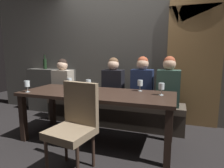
# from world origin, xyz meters

# --- Properties ---
(ground) EXTENTS (9.00, 9.00, 0.00)m
(ground) POSITION_xyz_m (0.00, 0.00, 0.00)
(ground) COLOR black
(back_wall_tiled) EXTENTS (6.00, 0.12, 3.00)m
(back_wall_tiled) POSITION_xyz_m (0.00, 1.22, 1.50)
(back_wall_tiled) COLOR #4C4944
(back_wall_tiled) RESTS_ON ground
(arched_door) EXTENTS (0.90, 0.05, 2.55)m
(arched_door) POSITION_xyz_m (1.35, 1.15, 1.36)
(arched_door) COLOR olive
(arched_door) RESTS_ON ground
(back_counter) EXTENTS (1.10, 0.28, 0.95)m
(back_counter) POSITION_xyz_m (-1.55, 1.04, 0.47)
(back_counter) COLOR #413E3A
(back_counter) RESTS_ON ground
(dining_table) EXTENTS (2.20, 0.84, 0.74)m
(dining_table) POSITION_xyz_m (0.00, 0.00, 0.65)
(dining_table) COLOR black
(dining_table) RESTS_ON ground
(banquette_bench) EXTENTS (2.50, 0.44, 0.45)m
(banquette_bench) POSITION_xyz_m (0.00, 0.70, 0.23)
(banquette_bench) COLOR #312A23
(banquette_bench) RESTS_ON ground
(chair_near_side) EXTENTS (0.50, 0.50, 0.98)m
(chair_near_side) POSITION_xyz_m (0.06, -0.72, 0.56)
(chair_near_side) COLOR #302119
(chair_near_side) RESTS_ON ground
(diner_redhead) EXTENTS (0.36, 0.24, 0.74)m
(diner_redhead) POSITION_xyz_m (-1.00, 0.67, 0.80)
(diner_redhead) COLOR #9E9384
(diner_redhead) RESTS_ON banquette_bench
(diner_bearded) EXTENTS (0.36, 0.24, 0.77)m
(diner_bearded) POSITION_xyz_m (0.02, 0.71, 0.82)
(diner_bearded) COLOR black
(diner_bearded) RESTS_ON banquette_bench
(diner_far_end) EXTENTS (0.36, 0.24, 0.80)m
(diner_far_end) POSITION_xyz_m (0.53, 0.72, 0.83)
(diner_far_end) COLOR #192342
(diner_far_end) RESTS_ON banquette_bench
(diner_near_end) EXTENTS (0.36, 0.24, 0.80)m
(diner_near_end) POSITION_xyz_m (0.96, 0.68, 0.83)
(diner_near_end) COLOR #2D473D
(diner_near_end) RESTS_ON banquette_bench
(wine_bottle_dark_red) EXTENTS (0.08, 0.08, 0.33)m
(wine_bottle_dark_red) POSITION_xyz_m (-1.71, 1.06, 1.07)
(wine_bottle_dark_red) COLOR black
(wine_bottle_dark_red) RESTS_ON back_counter
(wine_glass_end_right) EXTENTS (0.08, 0.08, 0.16)m
(wine_glass_end_right) POSITION_xyz_m (-0.16, 0.08, 0.85)
(wine_glass_end_right) COLOR silver
(wine_glass_end_right) RESTS_ON dining_table
(wine_glass_center_front) EXTENTS (0.08, 0.08, 0.16)m
(wine_glass_center_front) POSITION_xyz_m (-0.53, 0.15, 0.85)
(wine_glass_center_front) COLOR silver
(wine_glass_center_front) RESTS_ON dining_table
(wine_glass_near_left) EXTENTS (0.08, 0.08, 0.16)m
(wine_glass_near_left) POSITION_xyz_m (0.58, 0.30, 0.85)
(wine_glass_near_left) COLOR silver
(wine_glass_near_left) RESTS_ON dining_table
(wine_glass_far_left) EXTENTS (0.08, 0.08, 0.16)m
(wine_glass_far_left) POSITION_xyz_m (0.90, 0.11, 0.86)
(wine_glass_far_left) COLOR silver
(wine_glass_far_left) RESTS_ON dining_table
(wine_glass_end_left) EXTENTS (0.08, 0.08, 0.16)m
(wine_glass_end_left) POSITION_xyz_m (-0.96, -0.31, 0.86)
(wine_glass_end_left) COLOR silver
(wine_glass_end_left) RESTS_ON dining_table
(dessert_plate) EXTENTS (0.19, 0.19, 0.05)m
(dessert_plate) POSITION_xyz_m (-0.03, -0.27, 0.75)
(dessert_plate) COLOR white
(dessert_plate) RESTS_ON dining_table
(fork_on_table) EXTENTS (0.04, 0.17, 0.01)m
(fork_on_table) POSITION_xyz_m (-0.17, -0.25, 0.74)
(fork_on_table) COLOR silver
(fork_on_table) RESTS_ON dining_table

